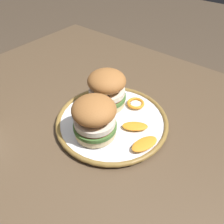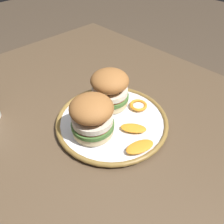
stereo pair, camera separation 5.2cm
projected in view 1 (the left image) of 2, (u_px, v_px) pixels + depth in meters
dining_table at (108, 165)px, 0.60m from camera, size 1.24×0.99×0.72m
dinner_plate at (112, 121)px, 0.59m from camera, size 0.29×0.29×0.02m
sandwich_half_left at (94, 117)px, 0.51m from camera, size 0.14×0.14×0.10m
sandwich_half_right at (107, 88)px, 0.59m from camera, size 0.14×0.14×0.10m
orange_peel_curled at (136, 103)px, 0.62m from camera, size 0.06×0.06×0.01m
orange_peel_strip_long at (145, 144)px, 0.51m from camera, size 0.05×0.08×0.01m
orange_peel_strip_short at (135, 126)px, 0.55m from camera, size 0.07×0.06×0.01m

